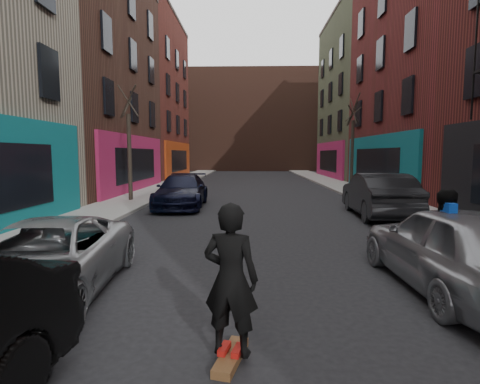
# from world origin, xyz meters

# --- Properties ---
(sidewalk_left) EXTENTS (2.50, 84.00, 0.13)m
(sidewalk_left) POSITION_xyz_m (-6.25, 30.00, 0.07)
(sidewalk_left) COLOR gray
(sidewalk_left) RESTS_ON ground
(sidewalk_right) EXTENTS (2.50, 84.00, 0.13)m
(sidewalk_right) POSITION_xyz_m (6.25, 30.00, 0.07)
(sidewalk_right) COLOR gray
(sidewalk_right) RESTS_ON ground
(building_far) EXTENTS (40.00, 10.00, 14.00)m
(building_far) POSITION_xyz_m (0.00, 56.00, 7.00)
(building_far) COLOR #47281E
(building_far) RESTS_ON ground
(tree_left_far) EXTENTS (2.00, 2.00, 6.50)m
(tree_left_far) POSITION_xyz_m (-6.20, 18.00, 3.38)
(tree_left_far) COLOR black
(tree_left_far) RESTS_ON sidewalk_left
(tree_right_far) EXTENTS (2.00, 2.00, 6.80)m
(tree_right_far) POSITION_xyz_m (6.20, 24.00, 3.53)
(tree_right_far) COLOR black
(tree_right_far) RESTS_ON sidewalk_right
(parked_left_far) EXTENTS (2.48, 4.73, 1.27)m
(parked_left_far) POSITION_xyz_m (-3.73, 5.79, 0.63)
(parked_left_far) COLOR #969A9E
(parked_left_far) RESTS_ON ground
(parked_left_end) EXTENTS (2.19, 5.06, 1.45)m
(parked_left_end) POSITION_xyz_m (-3.36, 16.35, 0.73)
(parked_left_end) COLOR black
(parked_left_end) RESTS_ON ground
(parked_right_far) EXTENTS (1.92, 4.57, 1.54)m
(parked_right_far) POSITION_xyz_m (3.20, 6.22, 0.77)
(parked_right_far) COLOR gray
(parked_right_far) RESTS_ON ground
(parked_right_end) EXTENTS (2.03, 5.13, 1.66)m
(parked_right_end) POSITION_xyz_m (4.53, 14.02, 0.83)
(parked_right_end) COLOR black
(parked_right_end) RESTS_ON ground
(skateboard) EXTENTS (0.40, 0.83, 0.10)m
(skateboard) POSITION_xyz_m (-0.53, 3.92, 0.05)
(skateboard) COLOR brown
(skateboard) RESTS_ON ground
(skateboarder) EXTENTS (0.72, 0.56, 1.75)m
(skateboarder) POSITION_xyz_m (-0.53, 3.92, 0.98)
(skateboarder) COLOR black
(skateboarder) RESTS_ON skateboard
(pedestrian) EXTENTS (0.88, 0.70, 1.78)m
(pedestrian) POSITION_xyz_m (3.00, 6.25, 0.90)
(pedestrian) COLOR black
(pedestrian) RESTS_ON ground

